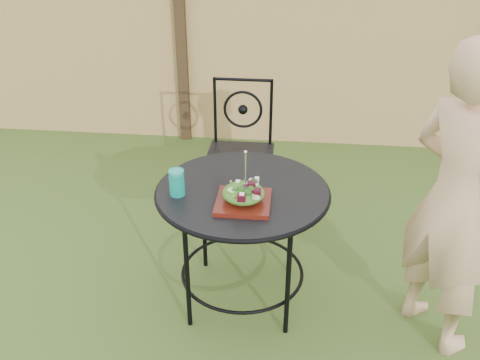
{
  "coord_description": "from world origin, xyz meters",
  "views": [
    {
      "loc": [
        -0.29,
        -2.43,
        2.12
      ],
      "look_at": [
        -0.56,
        0.03,
        0.75
      ],
      "focal_mm": 40.0,
      "sensor_mm": 36.0,
      "label": 1
    }
  ],
  "objects_px": {
    "patio_chair": "(241,146)",
    "salad_plate": "(243,202)",
    "diner": "(457,202)",
    "patio_table": "(243,211)"
  },
  "relations": [
    {
      "from": "diner",
      "to": "salad_plate",
      "type": "distance_m",
      "value": 1.02
    },
    {
      "from": "patio_table",
      "to": "diner",
      "type": "distance_m",
      "value": 1.07
    },
    {
      "from": "patio_chair",
      "to": "salad_plate",
      "type": "distance_m",
      "value": 1.16
    },
    {
      "from": "diner",
      "to": "salad_plate",
      "type": "relative_size",
      "value": 5.95
    },
    {
      "from": "diner",
      "to": "patio_chair",
      "type": "bearing_deg",
      "value": 11.33
    },
    {
      "from": "diner",
      "to": "patio_table",
      "type": "bearing_deg",
      "value": 47.55
    },
    {
      "from": "diner",
      "to": "salad_plate",
      "type": "xyz_separation_m",
      "value": [
        -1.02,
        -0.0,
        -0.07
      ]
    },
    {
      "from": "salad_plate",
      "to": "patio_chair",
      "type": "bearing_deg",
      "value": 96.75
    },
    {
      "from": "salad_plate",
      "to": "patio_table",
      "type": "bearing_deg",
      "value": 97.28
    },
    {
      "from": "patio_chair",
      "to": "salad_plate",
      "type": "height_order",
      "value": "patio_chair"
    }
  ]
}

